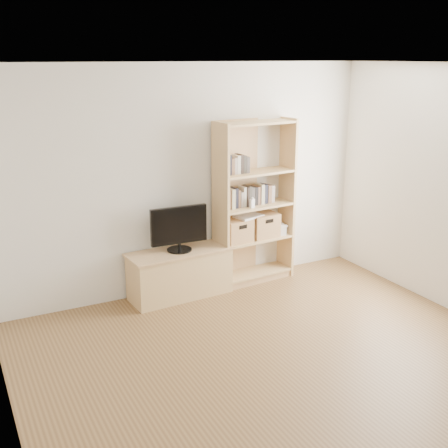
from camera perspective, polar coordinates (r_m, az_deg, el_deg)
floor at (r=4.89m, az=9.03°, el=-16.40°), size 4.50×5.00×0.01m
back_wall at (r=6.43m, az=-3.62°, el=4.48°), size 4.50×0.02×2.60m
left_wall at (r=3.54m, az=-21.10°, el=-6.98°), size 0.02×5.00×2.60m
ceiling at (r=4.11m, az=10.73°, el=15.65°), size 4.50×5.00×0.01m
tv_stand at (r=6.45m, az=-4.49°, el=-5.11°), size 1.18×0.51×0.53m
bookshelf at (r=6.69m, az=3.12°, el=2.16°), size 1.01×0.43×1.96m
television at (r=6.27m, az=-4.60°, el=-0.49°), size 0.65×0.07×0.51m
books_row_mid at (r=6.68m, az=3.02°, el=3.02°), size 0.91×0.27×0.24m
books_row_upper at (r=6.48m, az=1.49°, el=6.10°), size 0.40×0.18×0.21m
baby_monitor at (r=6.53m, az=2.89°, el=2.09°), size 0.06×0.05×0.10m
basket_left at (r=6.62m, az=1.25°, el=-0.65°), size 0.36×0.31×0.27m
basket_right at (r=6.83m, az=3.93°, el=-0.09°), size 0.37×0.31×0.29m
laptop at (r=6.67m, az=2.50°, el=0.80°), size 0.37×0.30×0.03m
magazine_stack at (r=6.98m, az=5.36°, el=-0.51°), size 0.21×0.27×0.11m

